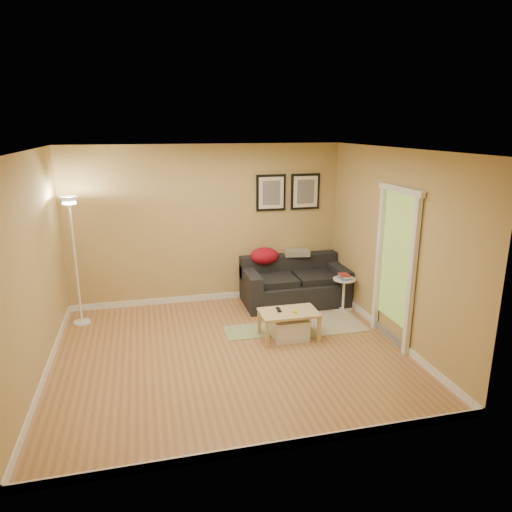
{
  "coord_description": "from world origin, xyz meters",
  "views": [
    {
      "loc": [
        -1.0,
        -5.48,
        2.87
      ],
      "look_at": [
        0.55,
        0.85,
        1.05
      ],
      "focal_mm": 32.8,
      "sensor_mm": 36.0,
      "label": 1
    }
  ],
  "objects_px": {
    "storage_bin": "(290,329)",
    "side_table": "(343,295)",
    "floor_lamp": "(76,265)",
    "book_stack": "(345,276)",
    "sofa": "(295,281)",
    "coffee_table": "(289,325)"
  },
  "relations": [
    {
      "from": "floor_lamp",
      "to": "side_table",
      "type": "bearing_deg",
      "value": -6.7
    },
    {
      "from": "storage_bin",
      "to": "side_table",
      "type": "relative_size",
      "value": 0.9
    },
    {
      "from": "storage_bin",
      "to": "floor_lamp",
      "type": "relative_size",
      "value": 0.25
    },
    {
      "from": "book_stack",
      "to": "floor_lamp",
      "type": "relative_size",
      "value": 0.11
    },
    {
      "from": "coffee_table",
      "to": "side_table",
      "type": "bearing_deg",
      "value": 30.25
    },
    {
      "from": "storage_bin",
      "to": "book_stack",
      "type": "height_order",
      "value": "book_stack"
    },
    {
      "from": "coffee_table",
      "to": "book_stack",
      "type": "distance_m",
      "value": 1.44
    },
    {
      "from": "floor_lamp",
      "to": "storage_bin",
      "type": "bearing_deg",
      "value": -23.33
    },
    {
      "from": "storage_bin",
      "to": "coffee_table",
      "type": "bearing_deg",
      "value": 122.03
    },
    {
      "from": "side_table",
      "to": "coffee_table",
      "type": "bearing_deg",
      "value": -146.99
    },
    {
      "from": "coffee_table",
      "to": "book_stack",
      "type": "bearing_deg",
      "value": 30.36
    },
    {
      "from": "sofa",
      "to": "coffee_table",
      "type": "height_order",
      "value": "sofa"
    },
    {
      "from": "storage_bin",
      "to": "floor_lamp",
      "type": "distance_m",
      "value": 3.23
    },
    {
      "from": "book_stack",
      "to": "storage_bin",
      "type": "bearing_deg",
      "value": -147.07
    },
    {
      "from": "side_table",
      "to": "book_stack",
      "type": "xyz_separation_m",
      "value": [
        0.01,
        0.01,
        0.31
      ]
    },
    {
      "from": "sofa",
      "to": "storage_bin",
      "type": "height_order",
      "value": "sofa"
    },
    {
      "from": "side_table",
      "to": "floor_lamp",
      "type": "bearing_deg",
      "value": 173.3
    },
    {
      "from": "sofa",
      "to": "floor_lamp",
      "type": "xyz_separation_m",
      "value": [
        -3.38,
        -0.07,
        0.54
      ]
    },
    {
      "from": "coffee_table",
      "to": "storage_bin",
      "type": "xyz_separation_m",
      "value": [
        0.02,
        -0.02,
        -0.05
      ]
    },
    {
      "from": "storage_bin",
      "to": "floor_lamp",
      "type": "xyz_separation_m",
      "value": [
        -2.88,
        1.24,
        0.76
      ]
    },
    {
      "from": "sofa",
      "to": "storage_bin",
      "type": "distance_m",
      "value": 1.42
    },
    {
      "from": "sofa",
      "to": "book_stack",
      "type": "bearing_deg",
      "value": -39.47
    }
  ]
}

